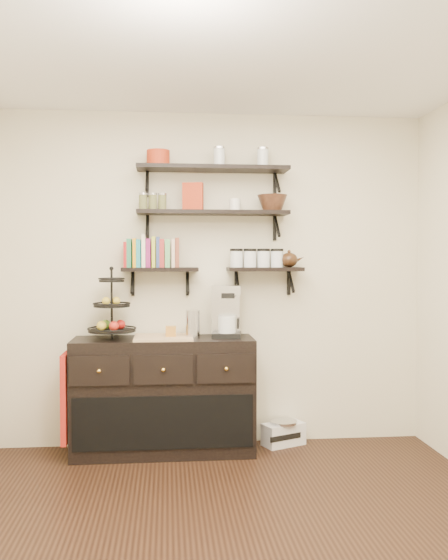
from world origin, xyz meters
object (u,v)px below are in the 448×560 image
fruit_stand (112,315)px  coffee_maker (226,312)px  sideboard (164,395)px  radio (283,433)px

fruit_stand → coffee_maker: 0.89m
sideboard → coffee_maker: coffee_maker is taller
sideboard → fruit_stand: (-0.39, 0.00, 0.63)m
sideboard → radio: (0.97, 0.10, -0.35)m
coffee_maker → radio: size_ratio=1.10×
sideboard → fruit_stand: size_ratio=2.62×
fruit_stand → radio: bearing=4.0°
sideboard → fruit_stand: fruit_stand is taller
sideboard → coffee_maker: bearing=3.2°
sideboard → coffee_maker: (0.49, 0.03, 0.64)m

